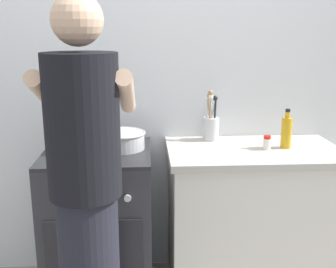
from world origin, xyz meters
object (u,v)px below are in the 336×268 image
object	(u,v)px
pot	(72,140)
utensil_crock	(211,125)
person	(87,202)
stove_range	(100,224)
oil_bottle	(286,132)
spice_bottle	(267,143)
mixing_bowl	(122,139)

from	to	relation	value
pot	utensil_crock	size ratio (longest dim) A/B	0.77
person	pot	bearing A→B (deg)	104.47
stove_range	oil_bottle	world-z (taller)	oil_bottle
stove_range	pot	distance (m)	0.53
pot	person	size ratio (longest dim) A/B	0.14
stove_range	spice_bottle	bearing A→B (deg)	-1.45
mixing_bowl	oil_bottle	size ratio (longest dim) A/B	1.19
mixing_bowl	oil_bottle	xyz separation A→B (m)	(0.94, -0.04, 0.04)
oil_bottle	person	size ratio (longest dim) A/B	0.13
mixing_bowl	utensil_crock	bearing A→B (deg)	17.31
person	mixing_bowl	bearing A→B (deg)	80.17
pot	utensil_crock	world-z (taller)	utensil_crock
utensil_crock	pot	bearing A→B (deg)	-166.34
utensil_crock	person	bearing A→B (deg)	-128.03
utensil_crock	person	distance (m)	1.07
oil_bottle	stove_range	bearing A→B (deg)	-179.77
stove_range	utensil_crock	world-z (taller)	utensil_crock
mixing_bowl	person	xyz separation A→B (m)	(-0.12, -0.67, -0.09)
pot	oil_bottle	size ratio (longest dim) A/B	1.06
pot	oil_bottle	xyz separation A→B (m)	(1.22, -0.00, 0.03)
pot	mixing_bowl	xyz separation A→B (m)	(0.28, 0.03, -0.01)
stove_range	spice_bottle	world-z (taller)	spice_bottle
utensil_crock	stove_range	bearing A→B (deg)	-163.02
spice_bottle	utensil_crock	bearing A→B (deg)	141.14
pot	utensil_crock	distance (m)	0.84
pot	utensil_crock	xyz separation A→B (m)	(0.82, 0.20, 0.03)
stove_range	oil_bottle	size ratio (longest dim) A/B	3.95
pot	spice_bottle	size ratio (longest dim) A/B	2.97
mixing_bowl	spice_bottle	world-z (taller)	mixing_bowl
pot	spice_bottle	world-z (taller)	pot
spice_bottle	oil_bottle	world-z (taller)	oil_bottle
stove_range	pot	world-z (taller)	pot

